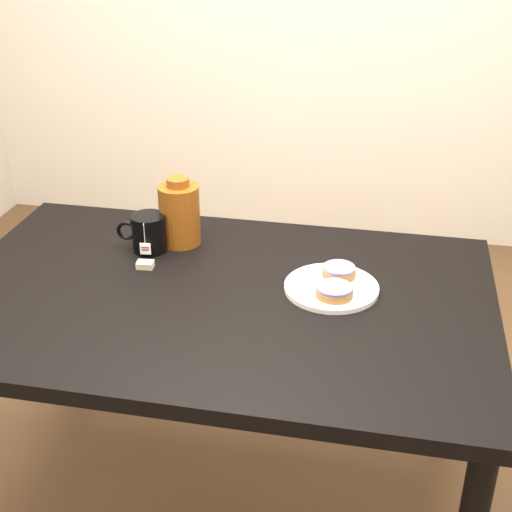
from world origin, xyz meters
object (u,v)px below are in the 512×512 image
table (218,320)px  bagel_back (339,271)px  plate (331,287)px  mug (148,233)px  bagel_front (334,291)px  teabag_pouch (145,265)px  bagel_package (180,213)px

table → bagel_back: size_ratio=11.52×
bagel_back → plate: bearing=-102.9°
bagel_back → mug: 0.55m
bagel_back → bagel_front: 0.11m
bagel_back → table: bearing=-157.0°
teabag_pouch → plate: bearing=-2.2°
table → bagel_package: size_ratio=7.03×
table → mug: 0.34m
plate → mug: mug is taller
bagel_front → bagel_package: 0.53m
bagel_back → bagel_package: bagel_package is taller
mug → bagel_back: bearing=-13.3°
plate → bagel_front: (0.01, -0.05, 0.02)m
plate → mug: size_ratio=1.65×
mug → bagel_package: size_ratio=0.74×
bagel_back → bagel_front: bearing=-90.6°
bagel_package → mug: bearing=-138.3°
plate → bagel_back: 0.06m
table → plate: 0.31m
bagel_back → teabag_pouch: (-0.52, -0.04, -0.02)m
bagel_back → bagel_front: (-0.00, -0.11, 0.00)m
plate → bagel_back: size_ratio=1.99×
table → bagel_front: bearing=4.0°
plate → bagel_back: (0.01, 0.06, 0.02)m
bagel_back → teabag_pouch: bearing=-176.0°
bagel_front → bagel_back: bearing=89.4°
bagel_package → bagel_front: bearing=-26.8°
table → mug: size_ratio=9.51×
plate → bagel_package: 0.50m
table → plate: (0.28, 0.07, 0.09)m
bagel_back → bagel_package: (-0.47, 0.13, 0.07)m
bagel_front → teabag_pouch: (-0.52, 0.07, -0.02)m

